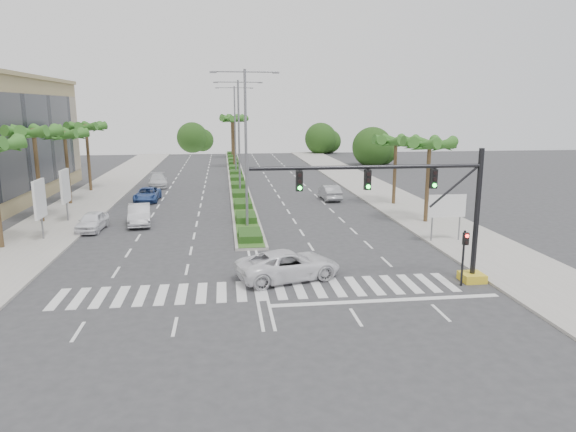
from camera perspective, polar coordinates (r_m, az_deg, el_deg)
The scene contains 26 objects.
ground at distance 26.76m, azimuth -3.06°, elevation -8.26°, with size 160.00×160.00×0.00m, color #333335.
footpath_right at distance 49.00m, azimuth 13.15°, elevation 0.89°, with size 6.00×120.00×0.15m, color gray.
footpath_left at distance 47.90m, azimuth -23.39°, elevation -0.05°, with size 6.00×120.00×0.15m, color gray.
median at distance 70.66m, azimuth -5.77°, elevation 4.50°, with size 2.20×75.00×0.20m, color gray.
median_grass at distance 70.65m, azimuth -5.77°, elevation 4.60°, with size 1.80×75.00×0.04m, color #30541C.
signal_gantry at distance 27.97m, azimuth 16.15°, elevation -0.45°, with size 12.60×1.20×7.20m.
pedestrian_signal at distance 28.26m, azimuth 19.00°, elevation -3.46°, with size 0.28×0.36×3.00m.
direction_sign at distance 37.02m, azimuth 17.24°, elevation 0.87°, with size 2.70×0.11×3.40m.
billboard_near at distance 39.68m, azimuth -25.88°, elevation 1.66°, with size 0.18×2.10×4.35m.
billboard_far at distance 45.33m, azimuth -23.52°, elevation 3.02°, with size 0.18×2.10×4.35m.
palm_left_mid at distance 45.55m, azimuth -26.39°, elevation 8.03°, with size 4.57×4.68×7.95m.
palm_left_far at distance 53.20m, azimuth -23.56°, elevation 8.05°, with size 4.57×4.68×7.35m.
palm_left_end at distance 60.91m, azimuth -21.52°, elevation 8.95°, with size 4.57×4.68×7.75m.
palm_right_near at distance 42.41m, azimuth 15.46°, elevation 7.45°, with size 4.57×4.68×7.05m.
palm_right_far at distance 49.89m, azimuth 11.91°, elevation 7.91°, with size 4.57×4.68×6.75m.
palm_median_a at distance 80.09m, azimuth -6.08°, elevation 10.45°, with size 4.57×4.68×8.05m.
palm_median_b at distance 95.09m, azimuth -6.29°, elevation 10.69°, with size 4.57×4.68×8.05m.
streetlight_near at distance 39.16m, azimuth -4.71°, elevation 8.38°, with size 5.10×0.25×12.00m.
streetlight_mid at distance 55.13m, azimuth -5.48°, elevation 9.41°, with size 5.10×0.25×12.00m.
streetlight_far at distance 71.11m, azimuth -5.91°, elevation 9.97°, with size 5.10×0.25×12.00m.
car_parked_a at distance 41.90m, azimuth -20.93°, elevation -0.55°, with size 1.71×4.24×1.44m, color white.
car_parked_b at distance 42.88m, azimuth -16.19°, elevation 0.15°, with size 1.69×4.86×1.60m, color silver.
car_parked_c at distance 53.32m, azimuth -15.36°, elevation 2.32°, with size 2.27×4.91×1.37m, color #2F4D8F.
car_parked_d at distance 62.81m, azimuth -14.26°, elevation 3.86°, with size 2.10×5.17×1.50m, color silver.
car_crossing at distance 28.21m, azimuth 0.06°, elevation -5.45°, with size 2.65×5.75×1.60m, color white.
car_right at distance 52.51m, azimuth 4.65°, elevation 2.65°, with size 1.61×4.61×1.52m, color #A0A0A5.
Camera 1 is at (-1.76, -25.05, 9.27)m, focal length 32.00 mm.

